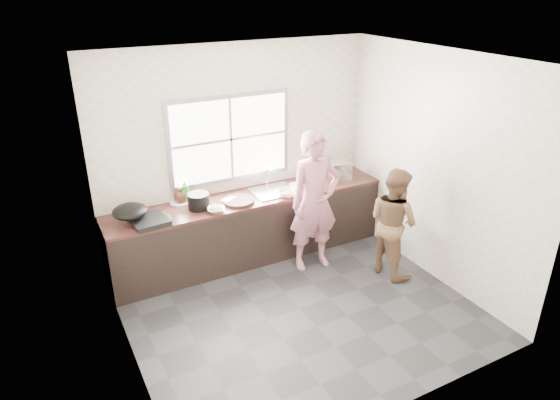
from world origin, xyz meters
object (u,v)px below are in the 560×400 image
person_side (393,222)px  cutting_board (238,201)px  black_pot (199,201)px  bottle_green (185,190)px  bowl_mince (216,210)px  bottle_brown_short (181,196)px  bowl_held (295,186)px  pot_lid_right (155,216)px  bowl_crabs (288,194)px  glass_jar (183,198)px  burner (150,221)px  pot_lid_left (159,219)px  plate_food (180,202)px  bottle_brown_tall (181,196)px  wok (130,211)px  woman (314,206)px  dish_rack (337,171)px

person_side → cutting_board: bearing=51.1°
person_side → black_pot: size_ratio=5.31×
black_pot → bottle_green: bearing=107.4°
bowl_mince → bottle_brown_short: (-0.29, 0.44, 0.07)m
bowl_held → pot_lid_right: size_ratio=0.77×
bowl_crabs → glass_jar: bearing=160.3°
bowl_crabs → burner: bowl_crabs is taller
glass_jar → pot_lid_left: bearing=-139.4°
pot_lid_left → pot_lid_right: pot_lid_left is taller
black_pot → plate_food: (-0.15, 0.25, -0.08)m
person_side → glass_jar: size_ratio=12.82×
pot_lid_right → person_side: bearing=-23.9°
bowl_crabs → bottle_brown_tall: bottle_brown_tall is taller
bowl_mince → bottle_brown_short: 0.53m
cutting_board → bowl_mince: size_ratio=1.89×
bowl_crabs → bowl_held: bearing=42.4°
bottle_brown_tall → burner: bearing=-142.3°
bowl_mince → pot_lid_right: bearing=161.7°
bowl_mince → bottle_brown_tall: 0.53m
pot_lid_left → wok: bearing=163.7°
burner → bottle_green: bearing=34.6°
bottle_brown_short → bowl_mince: bearing=-57.0°
bowl_mince → bowl_crabs: (0.96, 0.00, 0.01)m
person_side → bottle_brown_short: person_side is taller
bottle_green → bottle_brown_tall: size_ratio=1.71×
plate_food → bottle_brown_tall: size_ratio=1.36×
woman → pot_lid_left: 1.84m
dish_rack → pot_lid_right: dish_rack is taller
bottle_brown_short → pot_lid_right: size_ratio=0.73×
bowl_crabs → pot_lid_left: 1.61m
burner → pot_lid_right: 0.19m
bottle_green → glass_jar: 0.11m
bottle_green → bottle_brown_short: (-0.06, 0.00, -0.06)m
cutting_board → dish_rack: (1.46, 0.04, 0.11)m
pot_lid_left → cutting_board: bearing=0.5°
cutting_board → bottle_green: bottle_green is taller
bowl_crabs → wok: wok is taller
glass_jar → cutting_board: bearing=-28.9°
bottle_brown_tall → bottle_brown_short: 0.00m
pot_lid_right → bowl_held: bearing=-0.8°
bottle_brown_short → glass_jar: size_ratio=1.76×
bowl_mince → burner: (-0.77, 0.07, 0.00)m
bowl_crabs → black_pot: (-1.11, 0.18, 0.06)m
dish_rack → pot_lid_right: bearing=-169.3°
bottle_green → bottle_brown_short: bearing=180.0°
person_side → wok: bearing=63.1°
person_side → cutting_board: 1.89m
cutting_board → bowl_mince: bowl_mince is taller
bowl_held → bottle_brown_short: 1.48m
wok → dish_rack: bearing=-0.8°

